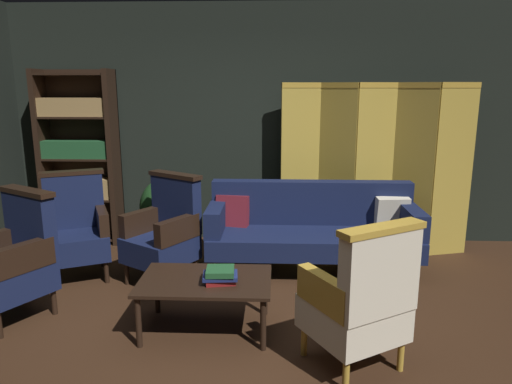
{
  "coord_description": "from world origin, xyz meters",
  "views": [
    {
      "loc": [
        0.17,
        -3.2,
        1.85
      ],
      "look_at": [
        0.0,
        0.8,
        0.95
      ],
      "focal_mm": 32.85,
      "sensor_mm": 36.0,
      "label": 1
    }
  ],
  "objects_px": {
    "velvet_couch": "(312,226)",
    "armchair_gilt_accent": "(360,300)",
    "armchair_wing_right": "(165,232)",
    "book_green_cloth": "(220,271)",
    "potted_plant": "(165,210)",
    "armchair_wing_far": "(14,259)",
    "bookshelf": "(79,155)",
    "armchair_wing_left": "(77,228)",
    "book_red_leather": "(220,280)",
    "coffee_table": "(205,285)",
    "folding_screen": "(374,166)",
    "book_navy_cloth": "(220,276)"
  },
  "relations": [
    {
      "from": "folding_screen",
      "to": "armchair_wing_far",
      "type": "xyz_separation_m",
      "value": [
        -3.22,
        -1.77,
        -0.5
      ]
    },
    {
      "from": "book_red_leather",
      "to": "book_green_cloth",
      "type": "height_order",
      "value": "book_green_cloth"
    },
    {
      "from": "armchair_wing_right",
      "to": "book_navy_cloth",
      "type": "xyz_separation_m",
      "value": [
        0.65,
        -1.01,
        -0.02
      ]
    },
    {
      "from": "armchair_wing_right",
      "to": "potted_plant",
      "type": "bearing_deg",
      "value": 102.68
    },
    {
      "from": "armchair_wing_far",
      "to": "book_red_leather",
      "type": "xyz_separation_m",
      "value": [
        1.7,
        -0.24,
        -0.05
      ]
    },
    {
      "from": "book_green_cloth",
      "to": "book_red_leather",
      "type": "bearing_deg",
      "value": 90.0
    },
    {
      "from": "bookshelf",
      "to": "book_navy_cloth",
      "type": "distance_m",
      "value": 2.93
    },
    {
      "from": "potted_plant",
      "to": "book_red_leather",
      "type": "distance_m",
      "value": 1.96
    },
    {
      "from": "armchair_wing_right",
      "to": "velvet_couch",
      "type": "bearing_deg",
      "value": 15.23
    },
    {
      "from": "velvet_couch",
      "to": "coffee_table",
      "type": "relative_size",
      "value": 2.12
    },
    {
      "from": "armchair_gilt_accent",
      "to": "armchair_wing_far",
      "type": "xyz_separation_m",
      "value": [
        -2.67,
        0.63,
        0.0
      ]
    },
    {
      "from": "armchair_wing_left",
      "to": "coffee_table",
      "type": "bearing_deg",
      "value": -35.59
    },
    {
      "from": "velvet_couch",
      "to": "armchair_wing_far",
      "type": "height_order",
      "value": "armchair_wing_far"
    },
    {
      "from": "armchair_gilt_accent",
      "to": "armchair_wing_right",
      "type": "xyz_separation_m",
      "value": [
        -1.62,
        1.41,
        0.0
      ]
    },
    {
      "from": "folding_screen",
      "to": "potted_plant",
      "type": "height_order",
      "value": "folding_screen"
    },
    {
      "from": "folding_screen",
      "to": "book_green_cloth",
      "type": "distance_m",
      "value": 2.56
    },
    {
      "from": "coffee_table",
      "to": "armchair_gilt_accent",
      "type": "height_order",
      "value": "armchair_gilt_accent"
    },
    {
      "from": "velvet_couch",
      "to": "potted_plant",
      "type": "xyz_separation_m",
      "value": [
        -1.61,
        0.38,
        0.05
      ]
    },
    {
      "from": "velvet_couch",
      "to": "armchair_gilt_accent",
      "type": "relative_size",
      "value": 2.04
    },
    {
      "from": "armchair_wing_far",
      "to": "velvet_couch",
      "type": "bearing_deg",
      "value": 25.04
    },
    {
      "from": "velvet_couch",
      "to": "armchair_gilt_accent",
      "type": "distance_m",
      "value": 1.81
    },
    {
      "from": "armchair_wing_left",
      "to": "book_green_cloth",
      "type": "height_order",
      "value": "armchair_wing_left"
    },
    {
      "from": "coffee_table",
      "to": "armchair_wing_far",
      "type": "xyz_separation_m",
      "value": [
        -1.58,
        0.17,
        0.12
      ]
    },
    {
      "from": "bookshelf",
      "to": "armchair_wing_left",
      "type": "bearing_deg",
      "value": -70.87
    },
    {
      "from": "coffee_table",
      "to": "armchair_gilt_accent",
      "type": "xyz_separation_m",
      "value": [
        1.09,
        -0.46,
        0.12
      ]
    },
    {
      "from": "bookshelf",
      "to": "book_green_cloth",
      "type": "distance_m",
      "value": 2.93
    },
    {
      "from": "armchair_wing_left",
      "to": "book_green_cloth",
      "type": "distance_m",
      "value": 1.89
    },
    {
      "from": "armchair_wing_right",
      "to": "armchair_wing_far",
      "type": "relative_size",
      "value": 1.0
    },
    {
      "from": "armchair_wing_left",
      "to": "book_red_leather",
      "type": "height_order",
      "value": "armchair_wing_left"
    },
    {
      "from": "coffee_table",
      "to": "armchair_wing_right",
      "type": "bearing_deg",
      "value": 119.34
    },
    {
      "from": "armchair_wing_left",
      "to": "book_red_leather",
      "type": "bearing_deg",
      "value": -34.92
    },
    {
      "from": "armchair_gilt_accent",
      "to": "armchair_wing_right",
      "type": "relative_size",
      "value": 1.0
    },
    {
      "from": "velvet_couch",
      "to": "book_red_leather",
      "type": "xyz_separation_m",
      "value": [
        -0.78,
        -1.4,
        -0.01
      ]
    },
    {
      "from": "potted_plant",
      "to": "bookshelf",
      "type": "bearing_deg",
      "value": 161.67
    },
    {
      "from": "armchair_gilt_accent",
      "to": "potted_plant",
      "type": "xyz_separation_m",
      "value": [
        -1.79,
        2.18,
        0.01
      ]
    },
    {
      "from": "potted_plant",
      "to": "book_red_leather",
      "type": "xyz_separation_m",
      "value": [
        0.83,
        -1.78,
        -0.06
      ]
    },
    {
      "from": "folding_screen",
      "to": "potted_plant",
      "type": "distance_m",
      "value": 2.41
    },
    {
      "from": "book_red_leather",
      "to": "book_green_cloth",
      "type": "distance_m",
      "value": 0.07
    },
    {
      "from": "folding_screen",
      "to": "book_navy_cloth",
      "type": "xyz_separation_m",
      "value": [
        -1.52,
        -2.01,
        -0.51
      ]
    },
    {
      "from": "book_green_cloth",
      "to": "potted_plant",
      "type": "bearing_deg",
      "value": 114.97
    },
    {
      "from": "velvet_couch",
      "to": "armchair_wing_far",
      "type": "relative_size",
      "value": 2.04
    },
    {
      "from": "armchair_wing_left",
      "to": "bookshelf",
      "type": "bearing_deg",
      "value": 109.13
    },
    {
      "from": "book_green_cloth",
      "to": "coffee_table",
      "type": "bearing_deg",
      "value": 153.65
    },
    {
      "from": "folding_screen",
      "to": "armchair_wing_right",
      "type": "distance_m",
      "value": 2.44
    },
    {
      "from": "armchair_wing_right",
      "to": "armchair_wing_left",
      "type": "bearing_deg",
      "value": 175.26
    },
    {
      "from": "bookshelf",
      "to": "armchair_wing_left",
      "type": "height_order",
      "value": "bookshelf"
    },
    {
      "from": "book_red_leather",
      "to": "armchair_wing_far",
      "type": "bearing_deg",
      "value": 172.13
    },
    {
      "from": "folding_screen",
      "to": "book_navy_cloth",
      "type": "height_order",
      "value": "folding_screen"
    },
    {
      "from": "armchair_gilt_accent",
      "to": "coffee_table",
      "type": "bearing_deg",
      "value": 157.13
    },
    {
      "from": "velvet_couch",
      "to": "armchair_wing_far",
      "type": "distance_m",
      "value": 2.75
    }
  ]
}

